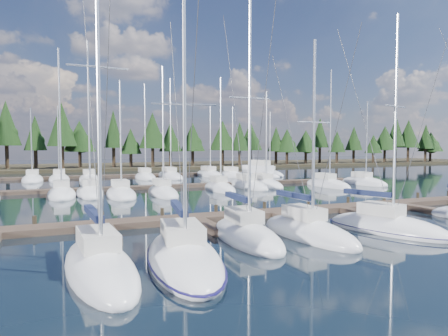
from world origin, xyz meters
name	(u,v)px	position (x,y,z in m)	size (l,w,h in m)	color
ground	(213,197)	(0.00, 30.00, 0.00)	(260.00, 260.00, 0.00)	black
far_shore	(124,166)	(0.00, 90.00, 0.30)	(220.00, 30.00, 0.60)	#2F291A
main_dock	(275,214)	(0.00, 17.36, 0.20)	(44.00, 6.13, 0.90)	#48392D
back_docks	(166,180)	(0.00, 49.58, 0.20)	(50.00, 21.80, 0.40)	#48392D
front_sailboat_0	(100,266)	(-13.09, 8.83, 0.30)	(3.17, 8.94, 14.97)	white
front_sailboat_1	(184,257)	(-9.52, 8.86, 0.27)	(4.55, 9.91, 12.61)	white
front_sailboat_2	(246,235)	(-5.12, 11.61, 0.30)	(2.93, 7.83, 14.04)	white
front_sailboat_3	(308,232)	(-1.50, 11.05, 0.28)	(2.96, 8.13, 11.81)	white
front_sailboat_4	(386,227)	(3.68, 10.37, 0.29)	(5.02, 8.42, 13.66)	white
back_sailboat_rows	(173,182)	(-0.14, 44.95, 0.27)	(48.37, 32.56, 16.81)	white
motor_yacht_right	(258,174)	(16.53, 51.97, 0.51)	(6.10, 9.74, 4.63)	white
tree_line	(123,136)	(-1.52, 80.20, 7.43)	(184.58, 11.46, 13.76)	black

